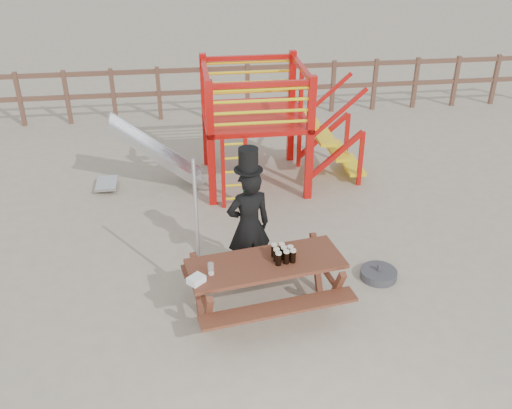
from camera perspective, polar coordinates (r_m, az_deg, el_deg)
name	(u,v)px	position (r m, az deg, el deg)	size (l,w,h in m)	color
ground	(277,306)	(7.25, 2.09, -10.14)	(60.00, 60.00, 0.00)	tan
back_fence	(226,85)	(13.16, -3.06, 11.85)	(15.09, 0.09, 1.20)	brown
playground_fort	(250,124)	(9.84, -0.60, 8.05)	(4.71, 1.84, 2.10)	red
picnic_table	(266,280)	(6.92, 0.98, -7.56)	(2.03, 1.55, 0.72)	brown
man_with_hat	(249,223)	(7.28, -0.73, -1.88)	(0.64, 0.48, 1.88)	black
metal_pole	(197,234)	(6.82, -5.88, -2.98)	(0.04, 0.04, 1.96)	#B2B2B7
parasol_base	(378,274)	(7.87, 12.15, -6.81)	(0.49, 0.49, 0.21)	#39393E
paper_bag	(196,280)	(6.45, -5.99, -7.49)	(0.18, 0.14, 0.08)	white
stout_pints	(283,254)	(6.76, 2.71, -4.95)	(0.27, 0.26, 0.17)	black
empty_glasses	(211,269)	(6.54, -4.53, -6.48)	(0.07, 0.07, 0.15)	silver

